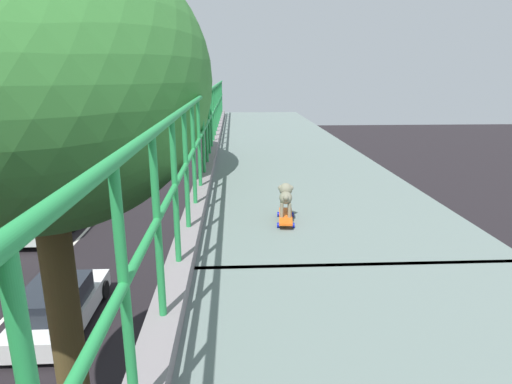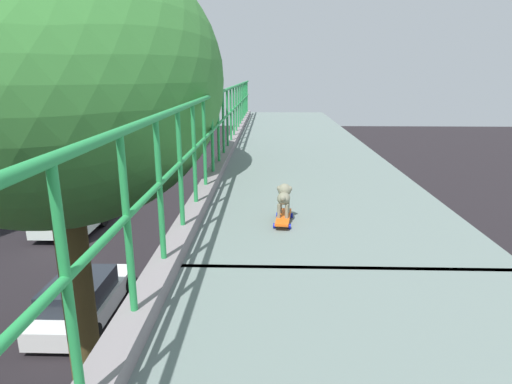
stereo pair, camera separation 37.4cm
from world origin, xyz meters
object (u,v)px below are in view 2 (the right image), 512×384
Objects in this scene: car_white_fifth at (83,298)px; toy_skateboard at (283,217)px; small_dog at (284,196)px; city_bus at (102,176)px.

toy_skateboard is (5.86, -7.45, 5.26)m from car_white_fifth.
small_dog is at bearing 86.14° from toy_skateboard.
small_dog is (5.87, -7.39, 5.47)m from car_white_fifth.
car_white_fifth is 0.37× the size of city_bus.
small_dog reaches higher than car_white_fifth.
car_white_fifth is at bearing 128.19° from toy_skateboard.
car_white_fifth is 10.91m from small_dog.
toy_skateboard reaches higher than city_bus.
toy_skateboard reaches higher than car_white_fifth.
toy_skateboard is at bearing -93.86° from small_dog.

